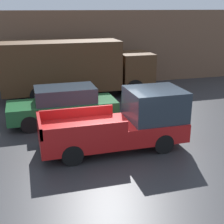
% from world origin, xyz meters
% --- Properties ---
extents(ground_plane, '(60.00, 60.00, 0.00)m').
position_xyz_m(ground_plane, '(0.00, 0.00, 0.00)').
color(ground_plane, '#2D2D30').
extents(building_wall, '(28.00, 0.15, 4.88)m').
position_xyz_m(building_wall, '(0.00, 9.94, 2.44)').
color(building_wall, brown).
rests_on(building_wall, ground).
extents(pickup_truck, '(5.37, 2.06, 2.18)m').
position_xyz_m(pickup_truck, '(0.41, -0.10, 1.00)').
color(pickup_truck, red).
rests_on(pickup_truck, ground).
extents(car, '(4.87, 1.84, 1.69)m').
position_xyz_m(car, '(-1.52, 3.14, 0.86)').
color(car, '#1E592D').
rests_on(car, ground).
extents(delivery_truck, '(8.74, 2.52, 3.27)m').
position_xyz_m(delivery_truck, '(-0.31, 7.38, 1.79)').
color(delivery_truck, '#472D19').
rests_on(delivery_truck, ground).
extents(newspaper_box, '(0.45, 0.40, 0.97)m').
position_xyz_m(newspaper_box, '(4.89, 9.61, 0.49)').
color(newspaper_box, red).
rests_on(newspaper_box, ground).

